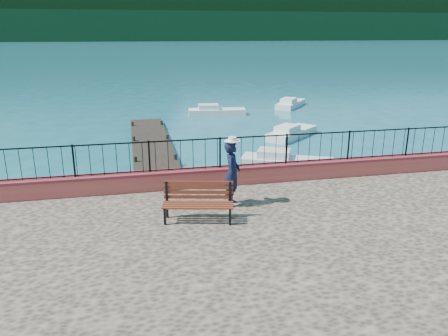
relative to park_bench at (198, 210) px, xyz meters
name	(u,v)px	position (x,y,z in m)	size (l,w,h in m)	color
ground	(262,277)	(1.42, -1.09, -1.50)	(2000.00, 2000.00, 0.00)	#19596B
parapet	(229,175)	(1.42, 2.61, -0.01)	(28.00, 0.46, 0.58)	#C65047
railing	(229,153)	(1.42, 2.61, 0.75)	(27.00, 0.05, 0.95)	black
dock	(153,152)	(-0.58, 10.91, -1.35)	(2.00, 16.00, 0.30)	#2D231C
far_forest	(129,26)	(1.42, 298.91, 7.50)	(900.00, 60.00, 18.00)	black
foothills	(128,10)	(1.42, 358.91, 20.50)	(900.00, 120.00, 44.00)	black
companion_hill	(297,36)	(221.42, 558.91, -1.50)	(448.00, 384.00, 180.00)	#142D23
park_bench	(198,210)	(0.00, 0.00, 0.00)	(1.90, 0.98, 1.01)	black
person	(232,174)	(1.11, 0.89, 0.63)	(0.68, 0.44, 1.86)	black
hat	(232,139)	(1.11, 0.89, 1.61)	(0.44, 0.44, 0.12)	white
boat_1	(287,159)	(5.28, 7.61, -1.10)	(4.11, 1.30, 0.80)	silver
boat_2	(292,130)	(7.62, 13.21, -1.10)	(4.01, 1.30, 0.80)	white
boat_4	(217,109)	(4.72, 21.10, -1.10)	(4.18, 1.30, 0.80)	silver
boat_5	(291,102)	(11.34, 23.36, -1.10)	(4.14, 1.30, 0.80)	white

